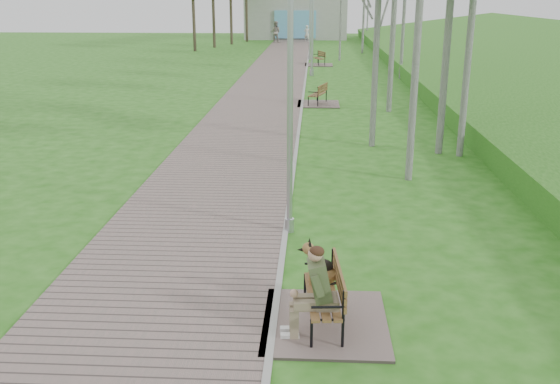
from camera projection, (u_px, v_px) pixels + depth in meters
The scene contains 13 objects.
ground at pixel (291, 188), 14.48m from camera, with size 120.00×120.00×0.00m, color #236213.
walkway at pixel (275, 74), 35.03m from camera, with size 3.50×67.00×0.04m, color #75655F.
kerb at pixel (306, 74), 34.93m from camera, with size 0.10×67.00×0.05m, color #999993.
embankment at pixel (533, 79), 32.87m from camera, with size 14.00×70.00×1.60m, color #529836.
building_north at pixel (296, 18), 62.46m from camera, with size 10.00×5.20×4.00m.
bench_main at pixel (319, 298), 8.36m from camera, with size 1.69×1.87×1.47m.
bench_second at pixel (318, 100), 25.38m from camera, with size 1.68×1.87×1.03m.
bench_third at pixel (318, 62), 39.42m from camera, with size 1.74×1.93×1.07m.
lamp_post_near at pixel (290, 121), 11.18m from camera, with size 0.18×0.18×4.56m.
lamp_post_second at pixel (312, 24), 33.50m from camera, with size 0.23×0.23×5.93m.
lamp_post_third at pixel (310, 22), 42.01m from camera, with size 0.21×0.21×5.37m.
pedestrian_near at pixel (307, 34), 58.07m from camera, with size 0.57×0.37×1.55m, color silver.
pedestrian_far at pixel (275, 32), 57.21m from camera, with size 0.94×0.73×1.94m, color gray.
Camera 1 is at (0.51, -13.82, 4.30)m, focal length 40.00 mm.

